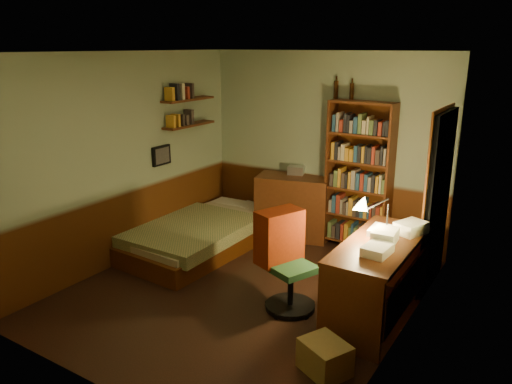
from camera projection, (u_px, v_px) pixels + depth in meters
The scene contains 23 objects.
floor at pixel (244, 291), 5.64m from camera, with size 3.50×4.00×0.02m, color black.
ceiling at pixel (242, 51), 4.90m from camera, with size 3.50×4.00×0.02m, color silver.
wall_back at pixel (324, 148), 6.89m from camera, with size 3.50×0.02×2.60m, color #90A384.
wall_left at pixel (125, 160), 6.17m from camera, with size 0.02×4.00×2.60m, color #90A384.
wall_right at pixel (410, 207), 4.36m from camera, with size 0.02×4.00×2.60m, color #90A384.
wall_front at pixel (90, 240), 3.64m from camera, with size 3.50×0.02×2.60m, color #90A384.
doorway at pixel (438, 202), 5.52m from camera, with size 0.06×0.90×2.00m, color black.
door_trim at pixel (434, 201), 5.54m from camera, with size 0.02×0.98×2.08m, color #4B220A.
bed at pixel (201, 224), 6.75m from camera, with size 1.20×2.24×0.66m, color #667A49.
dresser at pixel (293, 207), 7.11m from camera, with size 1.01×0.50×0.90m, color #542812.
mini_stereo at pixel (296, 170), 7.08m from camera, with size 0.22×0.17×0.12m, color #B2B2B7.
bookshelf at pixel (359, 177), 6.55m from camera, with size 0.85×0.26×1.99m, color #542812.
bottle_left at pixel (336, 90), 6.54m from camera, with size 0.06×0.06×0.23m, color black.
bottle_right at pixel (352, 91), 6.43m from camera, with size 0.06×0.06×0.21m, color black.
desk at pixel (378, 280), 4.99m from camera, with size 0.63×1.52×0.82m, color #542812.
paper_stack at pixel (411, 228), 5.08m from camera, with size 0.22×0.31×0.12m, color silver.
desk_lamp at pixel (388, 208), 4.91m from camera, with size 0.18×0.18×0.61m, color black.
office_chair at pixel (291, 265), 5.11m from camera, with size 0.50×0.44×0.99m, color #26522B.
red_jacket at pixel (275, 195), 4.81m from camera, with size 0.26×0.48×0.57m, color maroon.
wall_shelf_lower at pixel (189, 125), 6.92m from camera, with size 0.20×0.90×0.03m, color #542812.
wall_shelf_upper at pixel (188, 99), 6.82m from camera, with size 0.20×0.90×0.03m, color #542812.
framed_picture at pixel (161, 155), 6.65m from camera, with size 0.04×0.32×0.26m, color black.
cardboard_box_b at pixel (325, 357), 4.20m from camera, with size 0.39×0.32×0.27m, color olive.
Camera 1 is at (2.84, -4.22, 2.66)m, focal length 35.00 mm.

